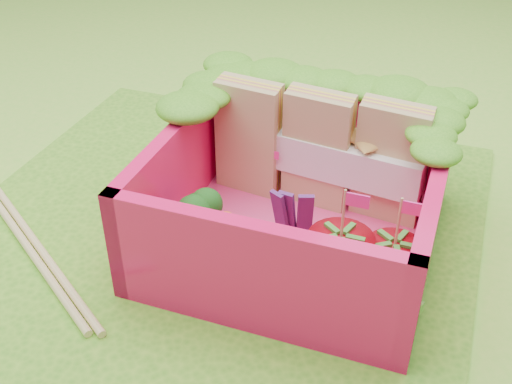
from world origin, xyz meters
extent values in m
plane|color=#82D53C|center=(0.00, 0.00, 0.00)|extent=(14.00, 14.00, 0.00)
cube|color=#53A224|center=(0.00, 0.00, 0.01)|extent=(2.60, 2.60, 0.03)
cube|color=#EF3D81|center=(0.42, 0.03, 0.06)|extent=(1.30, 1.30, 0.05)
cube|color=#FF155E|center=(0.42, 0.65, 0.31)|extent=(1.30, 0.07, 0.55)
cube|color=#FF155E|center=(0.42, -0.58, 0.31)|extent=(1.30, 0.07, 0.55)
cube|color=#FF155E|center=(-0.19, 0.03, 0.31)|extent=(0.07, 1.30, 0.55)
cube|color=#FF155E|center=(1.04, 0.03, 0.31)|extent=(0.07, 1.30, 0.55)
ellipsoid|color=#328B19|center=(-0.08, 0.61, 0.64)|extent=(0.30, 0.30, 0.11)
ellipsoid|color=#328B19|center=(0.09, 0.61, 0.64)|extent=(0.30, 0.30, 0.11)
ellipsoid|color=#328B19|center=(0.26, 0.61, 0.64)|extent=(0.30, 0.30, 0.11)
ellipsoid|color=#328B19|center=(0.42, 0.61, 0.64)|extent=(0.30, 0.30, 0.11)
ellipsoid|color=#328B19|center=(0.59, 0.61, 0.64)|extent=(0.30, 0.30, 0.11)
ellipsoid|color=#328B19|center=(0.76, 0.61, 0.64)|extent=(0.30, 0.30, 0.11)
ellipsoid|color=#328B19|center=(0.92, 0.61, 0.64)|extent=(0.30, 0.30, 0.11)
ellipsoid|color=#328B19|center=(-0.16, 0.13, 0.64)|extent=(0.27, 0.27, 0.10)
ellipsoid|color=#328B19|center=(-0.16, 0.27, 0.64)|extent=(0.27, 0.27, 0.10)
ellipsoid|color=#328B19|center=(-0.16, 0.41, 0.64)|extent=(0.27, 0.27, 0.10)
ellipsoid|color=#328B19|center=(-0.16, 0.55, 0.64)|extent=(0.27, 0.27, 0.10)
ellipsoid|color=#328B19|center=(-0.16, 0.69, 0.64)|extent=(0.27, 0.27, 0.10)
ellipsoid|color=#328B19|center=(1.00, 0.13, 0.64)|extent=(0.27, 0.27, 0.10)
ellipsoid|color=#328B19|center=(1.00, 0.27, 0.64)|extent=(0.27, 0.27, 0.10)
ellipsoid|color=#328B19|center=(1.00, 0.41, 0.64)|extent=(0.27, 0.27, 0.10)
ellipsoid|color=#328B19|center=(1.00, 0.55, 0.64)|extent=(0.27, 0.27, 0.10)
ellipsoid|color=#328B19|center=(1.00, 0.69, 0.64)|extent=(0.27, 0.27, 0.10)
cube|color=tan|center=(0.05, 0.36, 0.38)|extent=(0.36, 0.19, 0.61)
cube|color=tan|center=(0.42, 0.36, 0.38)|extent=(0.36, 0.19, 0.61)
cube|color=tan|center=(0.79, 0.36, 0.38)|extent=(0.36, 0.19, 0.61)
cube|color=white|center=(0.42, 0.36, 0.35)|extent=(1.11, 0.29, 0.20)
cylinder|color=#5FA34F|center=(-0.01, -0.22, 0.15)|extent=(0.12, 0.12, 0.13)
ellipsoid|color=#124413|center=(-0.01, -0.22, 0.27)|extent=(0.34, 0.34, 0.12)
cylinder|color=#EA4F13|center=(0.08, -0.35, 0.22)|extent=(0.07, 0.07, 0.28)
cylinder|color=#EA4F13|center=(0.18, -0.27, 0.21)|extent=(0.07, 0.07, 0.26)
cube|color=#4F1857|center=(0.41, -0.16, 0.27)|extent=(0.07, 0.05, 0.38)
cube|color=#4F1857|center=(0.43, -0.14, 0.27)|extent=(0.07, 0.03, 0.38)
cube|color=#4F1857|center=(0.50, -0.13, 0.27)|extent=(0.07, 0.04, 0.38)
cone|color=red|center=(0.70, -0.28, 0.22)|extent=(0.29, 0.29, 0.29)
cylinder|color=tan|center=(0.70, -0.28, 0.49)|extent=(0.01, 0.01, 0.24)
cube|color=#FF2A98|center=(0.75, -0.28, 0.57)|extent=(0.10, 0.01, 0.06)
cone|color=red|center=(0.92, -0.20, 0.20)|extent=(0.24, 0.24, 0.24)
cylinder|color=tan|center=(0.92, -0.20, 0.44)|extent=(0.01, 0.01, 0.24)
cube|color=#FF2A98|center=(0.97, -0.20, 0.52)|extent=(0.10, 0.01, 0.06)
cube|color=green|center=(0.92, -0.02, 0.11)|extent=(0.30, 0.24, 0.05)
cube|color=green|center=(0.92, -0.27, 0.11)|extent=(0.32, 0.17, 0.05)
cube|color=green|center=(0.63, -0.34, 0.11)|extent=(0.18, 0.32, 0.05)
cube|color=#E5D17D|center=(-1.10, -0.22, 0.05)|extent=(1.92, 1.29, 0.04)
camera|label=1|loc=(1.09, -2.38, 2.04)|focal=45.00mm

